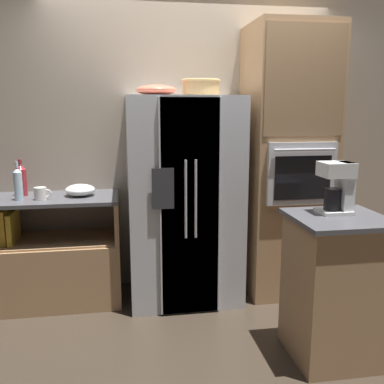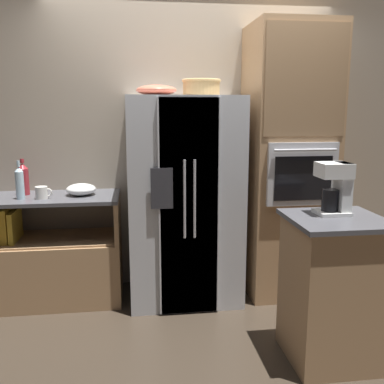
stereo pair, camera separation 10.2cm
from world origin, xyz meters
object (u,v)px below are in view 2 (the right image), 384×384
Objects in this scene: fruit_bowl at (156,90)px; coffee_maker at (336,186)px; refrigerator at (184,200)px; mug at (42,193)px; wall_oven at (288,163)px; wicker_basket at (201,87)px; bottle_tall at (23,179)px; mixing_bowl at (81,189)px; bottle_short at (20,183)px.

fruit_bowl reaches higher than coffee_maker.
refrigerator is 5.42× the size of fruit_bowl.
wall_oven is at bearing 1.35° from mug.
bottle_tall is at bearing 174.60° from wicker_basket.
wall_oven is at bearing -0.36° from wicker_basket.
bottle_tall reaches higher than mug.
wall_oven is 1.02m from coffee_maker.
mixing_bowl is at bearing 177.96° from wall_oven.
mug is (-2.05, -0.05, -0.20)m from wall_oven.
fruit_bowl is at bearing -176.45° from wall_oven.
bottle_short is 2.37m from coffee_maker.
refrigerator is at bearing 10.03° from fruit_bowl.
bottle_short reaches higher than bottle_tall.
bottle_tall is at bearing 170.28° from mixing_bowl.
fruit_bowl is 1.03m from mixing_bowl.
mug is (0.17, -0.01, -0.08)m from bottle_short.
refrigerator is 5.19× the size of coffee_maker.
mixing_bowl is (-1.00, 0.06, -0.83)m from wicker_basket.
mug is (0.18, -0.19, -0.09)m from bottle_tall.
refrigerator is 0.95m from wall_oven.
coffee_maker is at bearing -32.54° from mixing_bowl.
bottle_short is 0.48m from mixing_bowl.
bottle_short is at bearing 178.32° from fruit_bowl.
wall_oven is 7.47× the size of bottle_short.
fruit_bowl is at bearing -1.33° from mug.
refrigerator is 0.75× the size of wall_oven.
wicker_basket reaches higher than mug.
wicker_basket is at bearing 1.67° from bottle_short.
wall_oven reaches higher than mixing_bowl.
wall_oven is 7.61× the size of bottle_tall.
coffee_maker is at bearing -55.68° from wicker_basket.
mixing_bowl is (0.46, 0.10, -0.08)m from bottle_short.
refrigerator reaches higher than bottle_short.
bottle_short is (0.02, -0.18, -0.00)m from bottle_tall.
bottle_tall is 2.26× the size of mug.
bottle_tall is (-1.47, 0.14, -0.74)m from wicker_basket.
wall_oven reaches higher than refrigerator.
refrigerator is at bearing -6.29° from mixing_bowl.
fruit_bowl is 1.05× the size of bottle_tall.
bottle_short is (-1.31, -0.01, 0.18)m from refrigerator.
coffee_maker reaches higher than bottle_tall.
coffee_maker is at bearing -41.71° from fruit_bowl.
fruit_bowl is at bearing -168.56° from wicker_basket.
refrigerator reaches higher than mug.
wall_oven is 17.21× the size of mug.
wicker_basket is 0.38m from fruit_bowl.
bottle_short is (-1.09, 0.03, -0.72)m from fruit_bowl.
fruit_bowl is at bearing -11.84° from mixing_bowl.
bottle_short is 2.30× the size of mug.
wicker_basket is 1.66m from bottle_tall.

